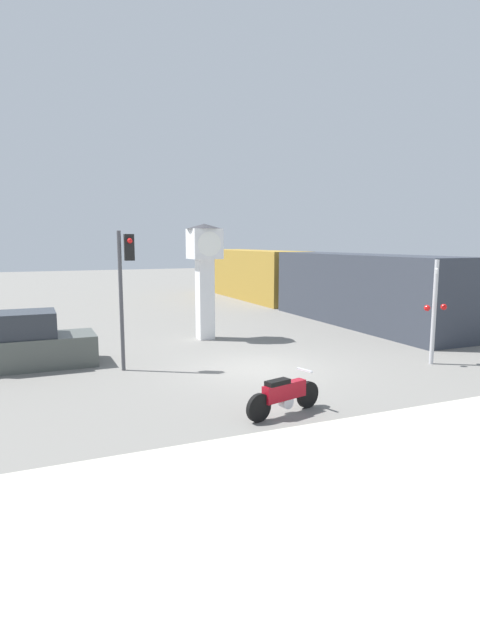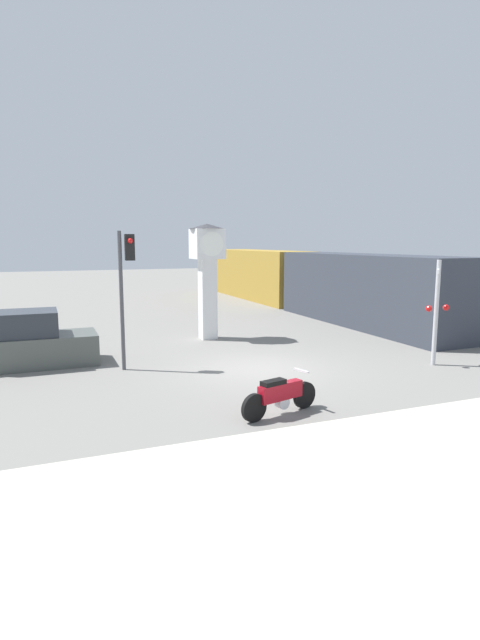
{
  "view_description": "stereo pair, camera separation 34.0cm",
  "coord_description": "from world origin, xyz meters",
  "px_view_note": "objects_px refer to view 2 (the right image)",
  "views": [
    {
      "loc": [
        -6.56,
        -13.93,
        3.98
      ],
      "look_at": [
        -0.51,
        0.28,
        1.56
      ],
      "focal_mm": 28.0,
      "sensor_mm": 36.0,
      "label": 1
    },
    {
      "loc": [
        -6.24,
        -14.06,
        3.98
      ],
      "look_at": [
        -0.51,
        0.28,
        1.56
      ],
      "focal_mm": 28.0,
      "sensor_mm": 36.0,
      "label": 2
    }
  ],
  "objects_px": {
    "freight_train": "(303,281)",
    "parked_car": "(27,343)",
    "clock_tower": "(207,263)",
    "railroad_crossing_signal": "(437,308)",
    "traffic_light": "(126,275)",
    "motorcycle": "(280,395)"
  },
  "relations": [
    {
      "from": "parked_car",
      "to": "railroad_crossing_signal",
      "type": "bearing_deg",
      "value": -21.35
    },
    {
      "from": "motorcycle",
      "to": "railroad_crossing_signal",
      "type": "height_order",
      "value": "railroad_crossing_signal"
    },
    {
      "from": "freight_train",
      "to": "parked_car",
      "type": "bearing_deg",
      "value": -148.77
    },
    {
      "from": "railroad_crossing_signal",
      "to": "motorcycle",
      "type": "bearing_deg",
      "value": -160.34
    },
    {
      "from": "traffic_light",
      "to": "parked_car",
      "type": "height_order",
      "value": "traffic_light"
    },
    {
      "from": "freight_train",
      "to": "traffic_light",
      "type": "height_order",
      "value": "traffic_light"
    },
    {
      "from": "motorcycle",
      "to": "parked_car",
      "type": "bearing_deg",
      "value": 112.06
    },
    {
      "from": "motorcycle",
      "to": "parked_car",
      "type": "distance_m",
      "value": 9.07
    },
    {
      "from": "motorcycle",
      "to": "railroad_crossing_signal",
      "type": "xyz_separation_m",
      "value": [
        6.79,
        2.43,
        1.41
      ]
    },
    {
      "from": "freight_train",
      "to": "parked_car",
      "type": "relative_size",
      "value": 5.9
    },
    {
      "from": "freight_train",
      "to": "parked_car",
      "type": "xyz_separation_m",
      "value": [
        -15.09,
        -9.15,
        -0.95
      ]
    },
    {
      "from": "motorcycle",
      "to": "traffic_light",
      "type": "distance_m",
      "value": 6.62
    },
    {
      "from": "clock_tower",
      "to": "parked_car",
      "type": "xyz_separation_m",
      "value": [
        -6.87,
        -2.28,
        -2.39
      ]
    },
    {
      "from": "clock_tower",
      "to": "traffic_light",
      "type": "height_order",
      "value": "clock_tower"
    },
    {
      "from": "freight_train",
      "to": "motorcycle",
      "type": "bearing_deg",
      "value": -120.37
    },
    {
      "from": "parked_car",
      "to": "freight_train",
      "type": "bearing_deg",
      "value": 31.03
    },
    {
      "from": "clock_tower",
      "to": "parked_car",
      "type": "distance_m",
      "value": 7.62
    },
    {
      "from": "motorcycle",
      "to": "freight_train",
      "type": "height_order",
      "value": "freight_train"
    },
    {
      "from": "traffic_light",
      "to": "parked_car",
      "type": "xyz_separation_m",
      "value": [
        -2.95,
        1.62,
        -2.22
      ]
    },
    {
      "from": "clock_tower",
      "to": "freight_train",
      "type": "height_order",
      "value": "clock_tower"
    },
    {
      "from": "clock_tower",
      "to": "railroad_crossing_signal",
      "type": "xyz_separation_m",
      "value": [
        5.44,
        -7.05,
        -1.26
      ]
    },
    {
      "from": "freight_train",
      "to": "traffic_light",
      "type": "distance_m",
      "value": 16.28
    }
  ]
}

